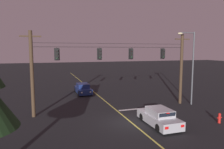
# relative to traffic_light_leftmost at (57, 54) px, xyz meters

# --- Properties ---
(ground_plane) EXTENTS (180.00, 180.00, 0.00)m
(ground_plane) POSITION_rel_traffic_light_leftmost_xyz_m (5.55, -3.99, -5.59)
(ground_plane) COLOR black
(lane_centre_stripe) EXTENTS (0.14, 60.00, 0.01)m
(lane_centre_stripe) POSITION_rel_traffic_light_leftmost_xyz_m (5.55, 6.02, -5.58)
(lane_centre_stripe) COLOR #D1C64C
(lane_centre_stripe) RESTS_ON ground
(stop_bar_paint) EXTENTS (3.40, 0.36, 0.01)m
(stop_bar_paint) POSITION_rel_traffic_light_leftmost_xyz_m (7.45, -0.58, -5.58)
(stop_bar_paint) COLOR silver
(stop_bar_paint) RESTS_ON ground
(signal_span_assembly) EXTENTS (17.27, 0.32, 7.64)m
(signal_span_assembly) POSITION_rel_traffic_light_leftmost_xyz_m (5.55, 0.02, -1.62)
(signal_span_assembly) COLOR #423021
(signal_span_assembly) RESTS_ON ground
(traffic_light_leftmost) EXTENTS (0.48, 0.41, 1.22)m
(traffic_light_leftmost) POSITION_rel_traffic_light_leftmost_xyz_m (0.00, 0.00, 0.00)
(traffic_light_leftmost) COLOR black
(traffic_light_left_inner) EXTENTS (0.48, 0.41, 1.22)m
(traffic_light_left_inner) POSITION_rel_traffic_light_leftmost_xyz_m (3.99, 0.00, 0.00)
(traffic_light_left_inner) COLOR black
(traffic_light_centre) EXTENTS (0.48, 0.41, 1.22)m
(traffic_light_centre) POSITION_rel_traffic_light_leftmost_xyz_m (7.28, 0.00, 0.00)
(traffic_light_centre) COLOR black
(traffic_light_right_inner) EXTENTS (0.48, 0.41, 1.22)m
(traffic_light_right_inner) POSITION_rel_traffic_light_leftmost_xyz_m (10.94, 0.00, 0.00)
(traffic_light_right_inner) COLOR black
(car_waiting_near_lane) EXTENTS (1.80, 4.33, 1.39)m
(car_waiting_near_lane) POSITION_rel_traffic_light_leftmost_xyz_m (7.38, -5.39, -4.94)
(car_waiting_near_lane) COLOR #A5A5AD
(car_waiting_near_lane) RESTS_ON ground
(car_oncoming_lead) EXTENTS (1.80, 4.42, 1.39)m
(car_oncoming_lead) POSITION_rel_traffic_light_leftmost_xyz_m (3.88, 8.75, -4.94)
(car_oncoming_lead) COLOR navy
(car_oncoming_lead) RESTS_ON ground
(street_lamp_corner) EXTENTS (2.11, 0.30, 7.89)m
(street_lamp_corner) POSITION_rel_traffic_light_leftmost_xyz_m (13.84, -0.79, -0.84)
(street_lamp_corner) COLOR #4C4F54
(street_lamp_corner) RESTS_ON ground
(fire_hydrant) EXTENTS (0.44, 0.22, 0.84)m
(fire_hydrant) POSITION_rel_traffic_light_leftmost_xyz_m (12.36, -6.49, -5.15)
(fire_hydrant) COLOR red
(fire_hydrant) RESTS_ON ground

